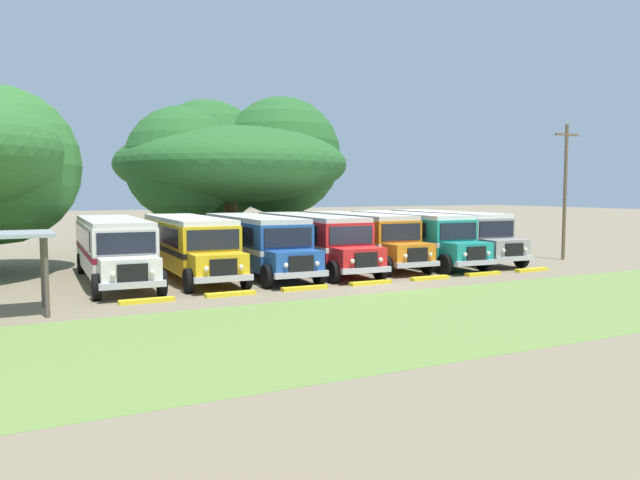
{
  "coord_description": "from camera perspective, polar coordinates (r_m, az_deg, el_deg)",
  "views": [
    {
      "loc": [
        -14.2,
        -23.05,
        4.09
      ],
      "look_at": [
        0.0,
        4.48,
        1.6
      ],
      "focal_mm": 34.78,
      "sensor_mm": 36.0,
      "label": 1
    }
  ],
  "objects": [
    {
      "name": "ground_plane",
      "position": [
        27.38,
        4.32,
        -4.01
      ],
      "size": [
        220.0,
        220.0,
        0.0
      ],
      "primitive_type": "plane",
      "color": "#84755B"
    },
    {
      "name": "foreground_grass_strip",
      "position": [
        21.78,
        14.12,
        -6.36
      ],
      "size": [
        80.0,
        9.29,
        0.01
      ],
      "primitive_type": "cube",
      "color": "olive",
      "rests_on": "ground_plane"
    },
    {
      "name": "parked_bus_slot_0",
      "position": [
        29.35,
        -18.46,
        -0.55
      ],
      "size": [
        3.05,
        10.89,
        2.82
      ],
      "rotation": [
        0.0,
        0.0,
        -1.61
      ],
      "color": "silver",
      "rests_on": "ground_plane"
    },
    {
      "name": "parked_bus_slot_1",
      "position": [
        30.11,
        -11.98,
        -0.28
      ],
      "size": [
        2.98,
        10.88,
        2.82
      ],
      "rotation": [
        0.0,
        0.0,
        -1.6
      ],
      "color": "yellow",
      "rests_on": "ground_plane"
    },
    {
      "name": "parked_bus_slot_2",
      "position": [
        30.81,
        -5.97,
        -0.1
      ],
      "size": [
        3.02,
        10.88,
        2.82
      ],
      "rotation": [
        0.0,
        0.0,
        -1.61
      ],
      "color": "#23519E",
      "rests_on": "ground_plane"
    },
    {
      "name": "parked_bus_slot_3",
      "position": [
        32.07,
        -0.73,
        0.11
      ],
      "size": [
        3.05,
        10.89,
        2.82
      ],
      "rotation": [
        0.0,
        0.0,
        -1.61
      ],
      "color": "red",
      "rests_on": "ground_plane"
    },
    {
      "name": "parked_bus_slot_4",
      "position": [
        34.21,
        3.51,
        0.38
      ],
      "size": [
        2.93,
        10.87,
        2.82
      ],
      "rotation": [
        0.0,
        0.0,
        -1.6
      ],
      "color": "orange",
      "rests_on": "ground_plane"
    },
    {
      "name": "parked_bus_slot_5",
      "position": [
        35.2,
        8.28,
        0.46
      ],
      "size": [
        3.02,
        10.88,
        2.82
      ],
      "rotation": [
        0.0,
        0.0,
        -1.61
      ],
      "color": "teal",
      "rests_on": "ground_plane"
    },
    {
      "name": "parked_bus_slot_6",
      "position": [
        37.55,
        11.78,
        0.67
      ],
      "size": [
        3.38,
        10.95,
        2.82
      ],
      "rotation": [
        0.0,
        0.0,
        -1.65
      ],
      "color": "#9E9993",
      "rests_on": "ground_plane"
    },
    {
      "name": "curb_wheelstop_0",
      "position": [
        23.54,
        -15.64,
        -5.4
      ],
      "size": [
        2.0,
        0.36,
        0.15
      ],
      "primitive_type": "cube",
      "color": "yellow",
      "rests_on": "ground_plane"
    },
    {
      "name": "curb_wheelstop_1",
      "position": [
        24.37,
        -8.24,
        -4.94
      ],
      "size": [
        2.0,
        0.36,
        0.15
      ],
      "primitive_type": "cube",
      "color": "yellow",
      "rests_on": "ground_plane"
    },
    {
      "name": "curb_wheelstop_2",
      "position": [
        25.57,
        -1.44,
        -4.44
      ],
      "size": [
        2.0,
        0.36,
        0.15
      ],
      "primitive_type": "cube",
      "color": "yellow",
      "rests_on": "ground_plane"
    },
    {
      "name": "curb_wheelstop_3",
      "position": [
        27.1,
        4.67,
        -3.94
      ],
      "size": [
        2.0,
        0.36,
        0.15
      ],
      "primitive_type": "cube",
      "color": "yellow",
      "rests_on": "ground_plane"
    },
    {
      "name": "curb_wheelstop_4",
      "position": [
        28.9,
        10.06,
        -3.46
      ],
      "size": [
        2.0,
        0.36,
        0.15
      ],
      "primitive_type": "cube",
      "color": "yellow",
      "rests_on": "ground_plane"
    },
    {
      "name": "curb_wheelstop_5",
      "position": [
        30.93,
        14.78,
        -3.02
      ],
      "size": [
        2.0,
        0.36,
        0.15
      ],
      "primitive_type": "cube",
      "color": "yellow",
      "rests_on": "ground_plane"
    },
    {
      "name": "curb_wheelstop_6",
      "position": [
        33.14,
        18.89,
        -2.61
      ],
      "size": [
        2.0,
        0.36,
        0.15
      ],
      "primitive_type": "cube",
      "color": "yellow",
      "rests_on": "ground_plane"
    },
    {
      "name": "broad_shade_tree",
      "position": [
        46.21,
        -8.26,
        7.09
      ],
      "size": [
        17.32,
        19.13,
        11.21
      ],
      "color": "brown",
      "rests_on": "ground_plane"
    },
    {
      "name": "utility_pole",
      "position": [
        39.16,
        21.63,
        4.46
      ],
      "size": [
        1.8,
        0.2,
        7.93
      ],
      "color": "brown",
      "rests_on": "ground_plane"
    }
  ]
}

